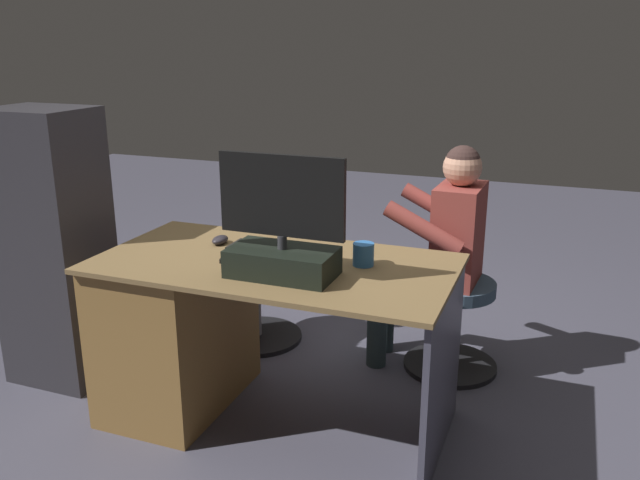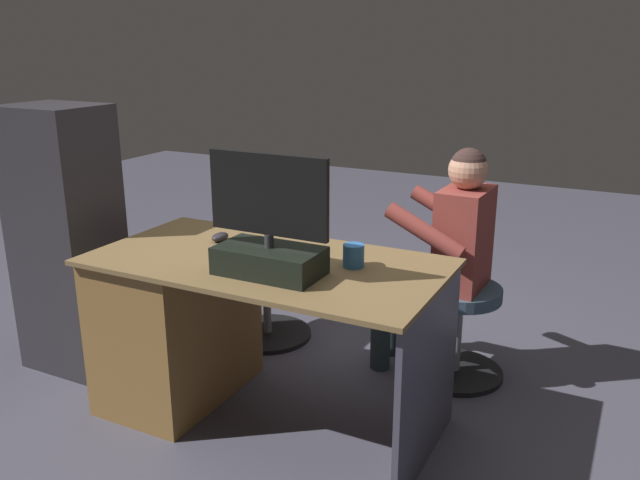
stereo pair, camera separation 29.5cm
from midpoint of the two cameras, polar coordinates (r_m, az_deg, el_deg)
The scene contains 12 objects.
ground_plane at distance 3.25m, azimuth 1.76°, elevation -11.98°, with size 10.00×10.00×0.00m, color #4B4959.
desk at distance 2.97m, azimuth -8.09°, elevation -6.89°, with size 1.44×0.75×0.72m.
monitor at distance 2.46m, azimuth -1.01°, elevation -0.15°, with size 0.49×0.22×0.46m.
keyboard at distance 2.76m, azimuth -1.06°, elevation -0.81°, with size 0.42×0.14×0.02m, color black.
computer_mouse at distance 2.91m, azimuth -5.80°, elevation 0.23°, with size 0.06×0.10×0.04m, color #2C282E.
cup at distance 2.57m, azimuth 6.20°, elevation -1.41°, with size 0.08×0.08×0.09m, color #3372BF.
tv_remote at distance 2.72m, azimuth -5.25°, elevation -1.15°, with size 0.04×0.15×0.02m, color black.
office_chair_teddy at distance 3.58m, azimuth -2.29°, elevation -4.46°, with size 0.48×0.48×0.46m.
teddy_bear at distance 3.47m, azimuth -2.26°, elevation 1.04°, with size 0.25×0.26×0.36m.
visitor_chair at distance 3.27m, azimuth 14.43°, elevation -7.00°, with size 0.46×0.46×0.46m.
person at distance 3.15m, azimuth 13.41°, elevation -0.42°, with size 0.52×0.49×1.12m.
equipment_rack at distance 3.35m, azimuth -18.72°, elevation -0.05°, with size 0.44×0.36×1.29m, color #2D2B30.
Camera 2 is at (-1.33, 2.52, 1.58)m, focal length 36.96 mm.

